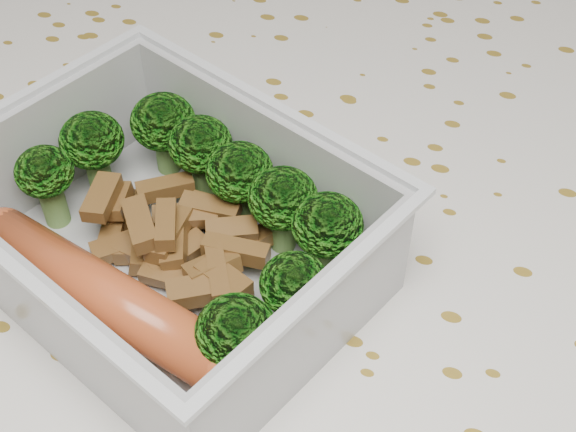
% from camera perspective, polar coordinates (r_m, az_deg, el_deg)
% --- Properties ---
extents(dining_table, '(1.40, 0.90, 0.75)m').
position_cam_1_polar(dining_table, '(0.45, -0.19, -10.64)').
color(dining_table, brown).
rests_on(dining_table, ground).
extents(tablecloth, '(1.46, 0.96, 0.19)m').
position_cam_1_polar(tablecloth, '(0.41, -0.21, -6.78)').
color(tablecloth, silver).
rests_on(tablecloth, dining_table).
extents(lunch_container, '(0.22, 0.20, 0.06)m').
position_cam_1_polar(lunch_container, '(0.36, -8.54, -1.96)').
color(lunch_container, silver).
rests_on(lunch_container, tablecloth).
extents(broccoli_florets, '(0.16, 0.14, 0.04)m').
position_cam_1_polar(broccoli_florets, '(0.36, -5.57, 1.37)').
color(broccoli_florets, '#608C3F').
rests_on(broccoli_florets, lunch_container).
extents(meat_pile, '(0.09, 0.08, 0.03)m').
position_cam_1_polar(meat_pile, '(0.37, -7.79, -1.75)').
color(meat_pile, brown).
rests_on(meat_pile, lunch_container).
extents(sausage, '(0.14, 0.06, 0.02)m').
position_cam_1_polar(sausage, '(0.34, -12.86, -5.58)').
color(sausage, '#B94B23').
rests_on(sausage, lunch_container).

